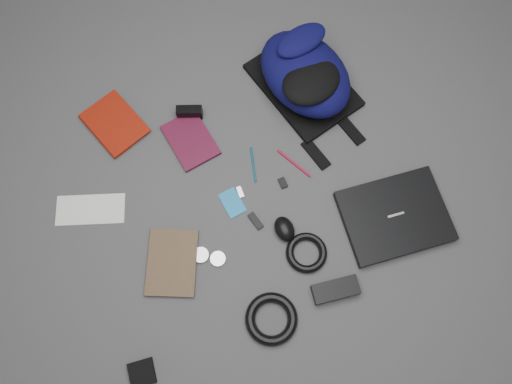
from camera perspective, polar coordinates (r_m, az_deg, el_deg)
name	(u,v)px	position (r m, az deg, el deg)	size (l,w,h in m)	color
ground	(256,194)	(1.72, 0.00, -0.21)	(4.00, 4.00, 0.00)	#4F4F51
backpack	(305,74)	(1.83, 5.63, 13.31)	(0.29, 0.43, 0.18)	#080733
laptop	(395,216)	(1.74, 15.55, -2.67)	(0.34, 0.27, 0.03)	black
textbook_red	(96,138)	(1.87, -17.80, 5.94)	(0.16, 0.22, 0.02)	maroon
comic_book	(147,262)	(1.69, -12.31, -7.79)	(0.16, 0.22, 0.02)	#B57F0C
envelope	(90,209)	(1.79, -18.39, -1.91)	(0.23, 0.11, 0.00)	white
dvd_case	(190,140)	(1.80, -7.50, 5.89)	(0.14, 0.20, 0.02)	#470D22
compact_camera	(190,112)	(1.83, -7.61, 9.01)	(0.09, 0.03, 0.05)	black
sticker_disc	(189,152)	(1.79, -7.62, 4.58)	(0.09, 0.09, 0.00)	silver
pen_teal	(253,165)	(1.75, -0.31, 3.14)	(0.01, 0.01, 0.13)	#0B5563
pen_red	(294,163)	(1.76, 4.36, 3.30)	(0.01, 0.01, 0.15)	#AE0D2A
id_badge	(232,203)	(1.71, -2.72, -1.23)	(0.06, 0.10, 0.00)	#1B86CE
usb_black	(256,221)	(1.69, -0.04, -3.32)	(0.02, 0.06, 0.01)	black
usb_silver	(240,192)	(1.72, -1.82, -0.02)	(0.02, 0.04, 0.01)	silver
key_fob	(283,183)	(1.73, 3.08, 1.05)	(0.02, 0.04, 0.01)	black
mouse	(284,229)	(1.67, 3.27, -4.23)	(0.06, 0.09, 0.05)	black
headphone_left	(218,259)	(1.66, -4.38, -7.63)	(0.05, 0.05, 0.01)	silver
headphone_right	(201,255)	(1.67, -6.32, -7.18)	(0.05, 0.05, 0.01)	#BABABC
cable_coil	(306,253)	(1.66, 5.79, -6.91)	(0.14, 0.14, 0.03)	black
power_brick	(335,290)	(1.65, 9.07, -10.97)	(0.15, 0.06, 0.04)	black
power_cord_coil	(271,319)	(1.62, 1.77, -14.29)	(0.17, 0.17, 0.03)	black
pouch	(142,373)	(1.66, -12.91, -19.53)	(0.08, 0.08, 0.02)	black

